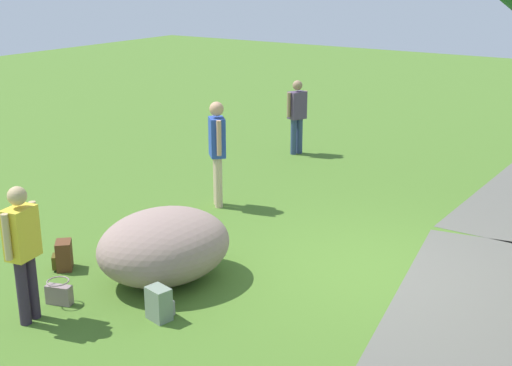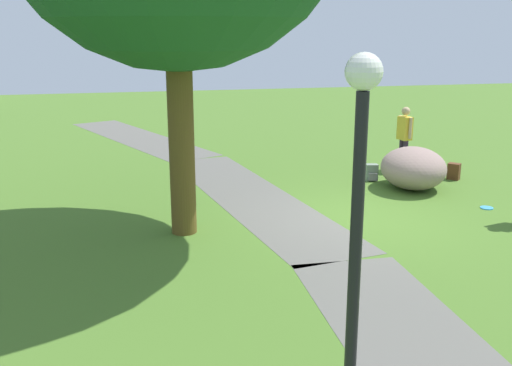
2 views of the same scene
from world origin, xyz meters
name	(u,v)px [view 1 (image 1 of 2)]	position (x,y,z in m)	size (l,w,h in m)	color
ground_plane	(378,271)	(0.00, 0.00, 0.00)	(48.00, 48.00, 0.00)	#496F27
lawn_boulder	(164,246)	(1.77, -2.23, 0.47)	(2.16, 1.96, 0.95)	gray
woman_with_handbag	(23,245)	(3.47, -2.82, 0.94)	(0.51, 0.30, 1.63)	#302337
man_near_boulder	(297,112)	(-4.64, -3.99, 0.93)	(0.48, 0.37, 1.61)	navy
passerby_on_path	(217,146)	(-0.94, -3.38, 1.06)	(0.42, 0.42, 1.81)	#D3B292
handbag_on_grass	(59,293)	(3.01, -2.86, 0.14)	(0.34, 0.34, 0.31)	gray
backpack_by_boulder	(160,304)	(2.61, -1.59, 0.19)	(0.30, 0.32, 0.40)	gray
spare_backpack_on_lawn	(63,256)	(2.29, -3.59, 0.19)	(0.35, 0.35, 0.40)	#5A321B
frisbee_on_grass	(203,226)	(0.00, -2.99, 0.01)	(0.26, 0.26, 0.02)	#3B9CD5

